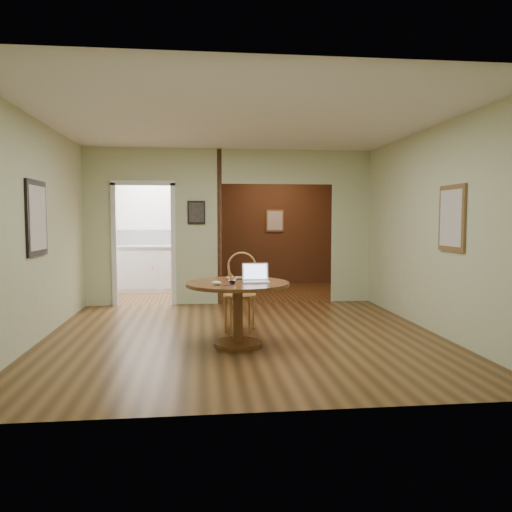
{
  "coord_description": "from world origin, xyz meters",
  "views": [
    {
      "loc": [
        -0.54,
        -6.22,
        1.49
      ],
      "look_at": [
        0.14,
        -0.2,
        1.04
      ],
      "focal_mm": 35.0,
      "sensor_mm": 36.0,
      "label": 1
    }
  ],
  "objects": [
    {
      "name": "floor",
      "position": [
        0.0,
        0.0,
        0.0
      ],
      "size": [
        5.0,
        5.0,
        0.0
      ],
      "primitive_type": "plane",
      "color": "#412912",
      "rests_on": "ground"
    },
    {
      "name": "room_shell",
      "position": [
        -0.47,
        3.1,
        1.29
      ],
      "size": [
        5.2,
        7.5,
        5.0
      ],
      "color": "white",
      "rests_on": "ground"
    },
    {
      "name": "dining_table",
      "position": [
        -0.11,
        -0.47,
        0.56
      ],
      "size": [
        1.21,
        1.21,
        0.76
      ],
      "rotation": [
        0.0,
        0.0,
        0.03
      ],
      "color": "brown",
      "rests_on": "ground"
    },
    {
      "name": "chair",
      "position": [
        -0.01,
        0.4,
        0.58
      ],
      "size": [
        0.54,
        0.54,
        1.05
      ],
      "rotation": [
        0.0,
        0.0,
        -0.27
      ],
      "color": "olive",
      "rests_on": "ground"
    },
    {
      "name": "open_laptop",
      "position": [
        0.1,
        -0.47,
        0.82
      ],
      "size": [
        0.31,
        0.27,
        0.22
      ],
      "rotation": [
        0.0,
        0.0,
        -0.04
      ],
      "color": "white",
      "rests_on": "dining_table"
    },
    {
      "name": "closed_laptop",
      "position": [
        -0.04,
        -0.22,
        0.77
      ],
      "size": [
        0.37,
        0.27,
        0.03
      ],
      "primitive_type": "imported",
      "rotation": [
        0.0,
        0.0,
        0.13
      ],
      "color": "#A8A8AD",
      "rests_on": "dining_table"
    },
    {
      "name": "mouse",
      "position": [
        -0.36,
        -0.69,
        0.78
      ],
      "size": [
        0.12,
        0.09,
        0.05
      ],
      "primitive_type": "ellipsoid",
      "rotation": [
        0.0,
        0.0,
        -0.27
      ],
      "color": "white",
      "rests_on": "dining_table"
    },
    {
      "name": "wine_glass",
      "position": [
        -0.18,
        -0.59,
        0.8
      ],
      "size": [
        0.09,
        0.09,
        0.1
      ],
      "primitive_type": null,
      "color": "white",
      "rests_on": "dining_table"
    },
    {
      "name": "pen",
      "position": [
        -0.23,
        -0.74,
        0.76
      ],
      "size": [
        0.12,
        0.09,
        0.01
      ],
      "primitive_type": "cylinder",
      "rotation": [
        0.0,
        1.57,
        0.6
      ],
      "color": "#0C1657",
      "rests_on": "dining_table"
    },
    {
      "name": "kitchen_cabinet",
      "position": [
        -1.35,
        4.2,
        0.47
      ],
      "size": [
        2.06,
        0.6,
        0.94
      ],
      "color": "white",
      "rests_on": "ground"
    },
    {
      "name": "grocery_bag",
      "position": [
        -0.63,
        4.2,
        1.09
      ],
      "size": [
        0.35,
        0.32,
        0.29
      ],
      "primitive_type": "ellipsoid",
      "rotation": [
        0.0,
        0.0,
        0.28
      ],
      "color": "#BEB18B",
      "rests_on": "kitchen_cabinet"
    }
  ]
}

